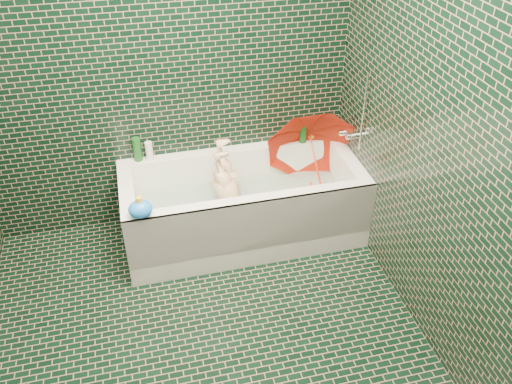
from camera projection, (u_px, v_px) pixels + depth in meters
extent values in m
plane|color=black|center=(208.00, 352.00, 3.21)|extent=(2.80, 2.80, 0.00)
plane|color=black|center=(162.00, 63.00, 3.58)|extent=(2.80, 0.00, 2.80)
plane|color=black|center=(449.00, 143.00, 2.73)|extent=(0.00, 2.80, 2.80)
cube|color=white|center=(243.00, 225.00, 4.06)|extent=(1.70, 0.75, 0.15)
cube|color=white|center=(233.00, 171.00, 4.15)|extent=(1.70, 0.10, 0.40)
cube|color=white|center=(253.00, 223.00, 3.64)|extent=(1.70, 0.10, 0.40)
cube|color=white|center=(347.00, 180.00, 4.06)|extent=(0.10, 0.55, 0.40)
cube|color=white|center=(130.00, 212.00, 3.74)|extent=(0.10, 0.55, 0.40)
cube|color=white|center=(255.00, 235.00, 3.65)|extent=(1.70, 0.02, 0.55)
cube|color=green|center=(243.00, 216.00, 4.01)|extent=(1.35, 0.47, 0.01)
cube|color=silver|center=(243.00, 201.00, 3.93)|extent=(1.48, 0.53, 0.00)
cylinder|color=silver|center=(356.00, 135.00, 3.84)|extent=(0.14, 0.05, 0.05)
cylinder|color=silver|center=(342.00, 133.00, 3.87)|extent=(0.05, 0.04, 0.04)
cylinder|color=silver|center=(364.00, 114.00, 3.63)|extent=(0.01, 0.01, 0.55)
imported|color=#E2B58D|center=(232.00, 202.00, 3.90)|extent=(1.00, 0.62, 0.35)
imported|color=red|center=(315.00, 158.00, 3.93)|extent=(0.83, 0.89, 0.80)
imported|color=white|center=(334.00, 137.00, 4.18)|extent=(0.12, 0.12, 0.25)
imported|color=#3A1B67|center=(329.00, 139.00, 4.16)|extent=(0.12, 0.12, 0.21)
imported|color=#154B19|center=(313.00, 138.00, 4.17)|extent=(0.14, 0.14, 0.16)
cylinder|color=#154B19|center=(303.00, 130.00, 4.07)|extent=(0.07, 0.07, 0.20)
cylinder|color=silver|center=(335.00, 127.00, 4.14)|extent=(0.07, 0.07, 0.16)
cylinder|color=#154B19|center=(137.00, 149.00, 3.86)|extent=(0.08, 0.08, 0.18)
cylinder|color=white|center=(149.00, 151.00, 3.88)|extent=(0.06, 0.06, 0.14)
ellipsoid|color=yellow|center=(311.00, 135.00, 4.14)|extent=(0.10, 0.09, 0.06)
sphere|color=yellow|center=(315.00, 131.00, 4.12)|extent=(0.04, 0.04, 0.04)
cone|color=orange|center=(318.00, 132.00, 4.12)|extent=(0.02, 0.02, 0.02)
ellipsoid|color=#1B77F3|center=(141.00, 209.00, 3.33)|extent=(0.16, 0.14, 0.12)
cylinder|color=yellow|center=(139.00, 200.00, 3.29)|extent=(0.04, 0.04, 0.04)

